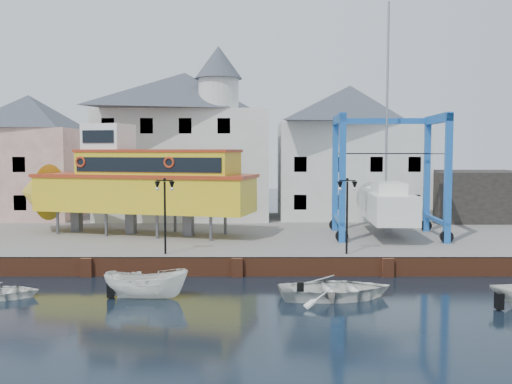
{
  "coord_description": "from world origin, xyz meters",
  "views": [
    {
      "loc": [
        1.01,
        -29.88,
        6.7
      ],
      "look_at": [
        1.0,
        7.0,
        4.0
      ],
      "focal_mm": 40.0,
      "sensor_mm": 36.0,
      "label": 1
    }
  ],
  "objects": [
    {
      "name": "quay_wall",
      "position": [
        -0.0,
        0.1,
        0.5
      ],
      "size": [
        44.0,
        0.47,
        1.0
      ],
      "color": "brown",
      "rests_on": "ground"
    },
    {
      "name": "ground",
      "position": [
        0.0,
        0.0,
        0.0
      ],
      "size": [
        140.0,
        140.0,
        0.0
      ],
      "primitive_type": "plane",
      "color": "#15232D",
      "rests_on": "ground"
    },
    {
      "name": "building_white_main",
      "position": [
        -4.87,
        18.39,
        7.34
      ],
      "size": [
        14.0,
        8.3,
        14.0
      ],
      "color": "silver",
      "rests_on": "hardstanding"
    },
    {
      "name": "lamp_post_left",
      "position": [
        -4.0,
        1.2,
        4.17
      ],
      "size": [
        1.12,
        0.32,
        4.2
      ],
      "color": "black",
      "rests_on": "hardstanding"
    },
    {
      "name": "lamp_post_right",
      "position": [
        6.0,
        1.2,
        4.17
      ],
      "size": [
        1.12,
        0.32,
        4.2
      ],
      "color": "black",
      "rests_on": "hardstanding"
    },
    {
      "name": "tour_boat",
      "position": [
        -7.53,
        8.83,
        4.53
      ],
      "size": [
        17.66,
        8.37,
        7.49
      ],
      "rotation": [
        0.0,
        0.0,
        -0.26
      ],
      "color": "#59595E",
      "rests_on": "hardstanding"
    },
    {
      "name": "motorboat_b",
      "position": [
        4.61,
        -4.44,
        0.0
      ],
      "size": [
        5.49,
        4.18,
        1.06
      ],
      "primitive_type": "imported",
      "rotation": [
        0.0,
        0.0,
        1.67
      ],
      "color": "white",
      "rests_on": "ground"
    },
    {
      "name": "motorboat_a",
      "position": [
        -3.98,
        -4.46,
        0.0
      ],
      "size": [
        3.95,
        1.69,
        1.49
      ],
      "primitive_type": "imported",
      "rotation": [
        0.0,
        0.0,
        1.51
      ],
      "color": "white",
      "rests_on": "ground"
    },
    {
      "name": "building_white_right",
      "position": [
        9.0,
        19.0,
        6.6
      ],
      "size": [
        12.0,
        8.0,
        11.2
      ],
      "color": "silver",
      "rests_on": "hardstanding"
    },
    {
      "name": "hardstanding",
      "position": [
        0.0,
        11.0,
        0.5
      ],
      "size": [
        44.0,
        22.0,
        1.0
      ],
      "primitive_type": "cube",
      "color": "slate",
      "rests_on": "ground"
    },
    {
      "name": "shed_dark",
      "position": [
        19.0,
        17.0,
        3.0
      ],
      "size": [
        8.0,
        7.0,
        4.0
      ],
      "primitive_type": "cube",
      "color": "black",
      "rests_on": "hardstanding"
    },
    {
      "name": "travel_lift",
      "position": [
        9.72,
        8.56,
        3.56
      ],
      "size": [
        7.5,
        10.34,
        15.43
      ],
      "rotation": [
        0.0,
        0.0,
        -0.05
      ],
      "color": "#115CA6",
      "rests_on": "hardstanding"
    },
    {
      "name": "building_pink",
      "position": [
        -18.0,
        18.0,
        6.15
      ],
      "size": [
        8.0,
        7.0,
        10.3
      ],
      "color": "tan",
      "rests_on": "hardstanding"
    }
  ]
}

